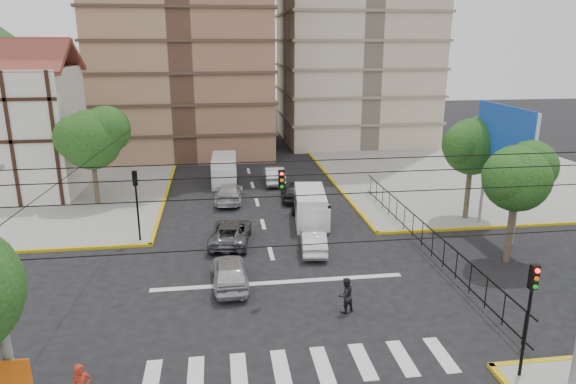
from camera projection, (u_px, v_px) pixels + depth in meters
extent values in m
plane|color=black|center=(282.00, 293.00, 25.25)|extent=(160.00, 160.00, 0.00)
cube|color=gray|center=(6.00, 193.00, 41.56)|extent=(26.00, 26.00, 0.15)
cube|color=gray|center=(471.00, 176.00, 46.89)|extent=(26.00, 26.00, 0.15)
cube|color=silver|center=(302.00, 367.00, 19.55)|extent=(12.00, 2.40, 0.01)
cube|color=silver|center=(279.00, 282.00, 26.39)|extent=(13.00, 0.40, 0.01)
cube|color=silver|center=(10.00, 133.00, 40.30)|extent=(10.00, 8.00, 10.00)
cube|color=maroon|center=(7.00, 55.00, 40.44)|extent=(10.80, 4.25, 2.65)
cylinder|color=slate|center=(516.00, 213.00, 30.37)|extent=(0.20, 0.20, 4.00)
cylinder|color=slate|center=(482.00, 194.00, 34.17)|extent=(0.20, 0.20, 4.00)
cube|color=silver|center=(505.00, 140.00, 31.14)|extent=(0.25, 6.00, 4.00)
cube|color=blue|center=(502.00, 140.00, 31.11)|extent=(0.08, 6.20, 4.20)
cylinder|color=#473828|center=(511.00, 226.00, 28.28)|extent=(0.36, 0.36, 4.20)
sphere|color=#123F15|center=(517.00, 178.00, 27.51)|extent=(3.60, 3.60, 3.60)
sphere|color=#123F15|center=(530.00, 167.00, 27.76)|extent=(2.88, 2.88, 2.88)
sphere|color=#123F15|center=(508.00, 177.00, 27.08)|extent=(2.70, 2.70, 2.70)
cylinder|color=#473828|center=(468.00, 189.00, 35.03)|extent=(0.36, 0.36, 4.48)
sphere|color=#123F15|center=(472.00, 147.00, 34.20)|extent=(3.80, 3.80, 3.80)
sphere|color=#123F15|center=(484.00, 137.00, 34.45)|extent=(3.04, 3.04, 3.04)
sphere|color=#123F15|center=(464.00, 145.00, 33.76)|extent=(2.85, 2.85, 2.85)
cylinder|color=#473828|center=(95.00, 178.00, 38.26)|extent=(0.36, 0.36, 4.20)
sphere|color=#123F15|center=(91.00, 140.00, 37.43)|extent=(4.40, 4.40, 4.40)
sphere|color=#123F15|center=(106.00, 130.00, 37.68)|extent=(3.52, 3.52, 3.52)
sphere|color=#123F15|center=(77.00, 138.00, 36.97)|extent=(3.30, 3.30, 3.30)
cylinder|color=black|center=(525.00, 333.00, 18.34)|extent=(0.12, 0.12, 3.50)
cube|color=black|center=(534.00, 277.00, 17.72)|extent=(0.28, 0.22, 0.90)
sphere|color=#FF0C0C|center=(535.00, 269.00, 17.63)|extent=(0.17, 0.17, 0.17)
cylinder|color=black|center=(138.00, 213.00, 31.08)|extent=(0.12, 0.12, 3.50)
cube|color=black|center=(135.00, 178.00, 30.46)|extent=(0.28, 0.22, 0.90)
sphere|color=#FF0C0C|center=(134.00, 173.00, 30.37)|extent=(0.17, 0.17, 0.17)
cube|color=black|center=(281.00, 180.00, 23.61)|extent=(0.28, 0.22, 0.90)
cylinder|color=black|center=(320.00, 244.00, 14.93)|extent=(18.00, 0.03, 0.03)
cylinder|color=slate|center=(0.00, 315.00, 14.19)|extent=(0.28, 0.28, 9.00)
cube|color=#E5590C|center=(15.00, 378.00, 14.51)|extent=(0.90, 0.06, 1.20)
cube|color=silver|center=(310.00, 207.00, 34.81)|extent=(2.49, 5.02, 2.22)
cube|color=silver|center=(315.00, 218.00, 33.02)|extent=(1.96, 1.37, 1.55)
cube|color=black|center=(317.00, 212.00, 32.55)|extent=(1.79, 0.31, 0.87)
cylinder|color=black|center=(300.00, 226.00, 33.44)|extent=(0.25, 0.68, 0.68)
cylinder|color=black|center=(328.00, 225.00, 33.69)|extent=(0.25, 0.68, 0.68)
cylinder|color=black|center=(293.00, 211.00, 36.38)|extent=(0.25, 0.68, 0.68)
cylinder|color=black|center=(319.00, 210.00, 36.62)|extent=(0.25, 0.68, 0.68)
cube|color=silver|center=(224.00, 170.00, 44.57)|extent=(2.25, 5.20, 2.36)
cube|color=silver|center=(225.00, 177.00, 42.67)|extent=(2.00, 1.31, 1.64)
cube|color=black|center=(225.00, 172.00, 42.16)|extent=(1.90, 0.17, 0.92)
cylinder|color=black|center=(213.00, 184.00, 43.11)|extent=(0.25, 0.72, 0.72)
cylinder|color=black|center=(237.00, 183.00, 43.37)|extent=(0.25, 0.72, 0.72)
cylinder|color=black|center=(213.00, 175.00, 46.23)|extent=(0.25, 0.72, 0.72)
cylinder|color=black|center=(235.00, 174.00, 46.49)|extent=(0.25, 0.72, 0.72)
imported|color=silver|center=(230.00, 272.00, 25.88)|extent=(1.87, 4.40, 1.49)
imported|color=silver|center=(313.00, 240.00, 30.16)|extent=(1.86, 4.18, 1.33)
imported|color=#595C61|center=(231.00, 232.00, 31.38)|extent=(2.96, 5.19, 1.37)
imported|color=silver|center=(229.00, 193.00, 39.49)|extent=(2.40, 5.07, 1.43)
imported|color=#242527|center=(293.00, 190.00, 40.03)|extent=(2.12, 4.41, 1.46)
imported|color=silver|center=(274.00, 175.00, 44.60)|extent=(1.75, 4.66, 1.52)
imported|color=black|center=(345.00, 295.00, 23.27)|extent=(1.02, 0.93, 1.69)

